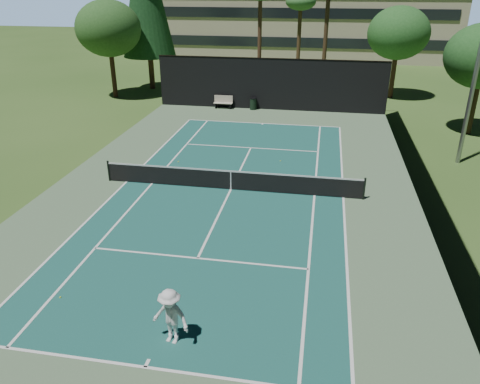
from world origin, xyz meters
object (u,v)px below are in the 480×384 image
object	(u,v)px
tennis_ball_b	(178,162)
park_bench	(223,102)
tennis_ball_a	(60,297)
trash_bin	(253,104)
player	(171,317)
tennis_net	(231,179)
tennis_ball_d	(157,153)
tennis_ball_c	(280,161)

from	to	relation	value
tennis_ball_b	park_bench	bearing A→B (deg)	90.16
tennis_ball_a	trash_bin	size ratio (longest dim) A/B	0.07
tennis_ball_a	tennis_ball_b	distance (m)	12.71
player	tennis_ball_a	size ratio (longest dim) A/B	27.57
tennis_net	trash_bin	xyz separation A→B (m)	(-1.29, 15.74, -0.08)
tennis_ball_b	tennis_ball_d	bearing A→B (deg)	143.64
tennis_ball_c	tennis_ball_d	bearing A→B (deg)	179.40
tennis_net	tennis_ball_b	world-z (taller)	tennis_net
tennis_ball_a	tennis_ball_d	bearing A→B (deg)	96.48
tennis_ball_a	trash_bin	xyz separation A→B (m)	(2.53, 25.24, 0.45)
park_bench	trash_bin	distance (m)	2.44
tennis_net	player	bearing A→B (deg)	-87.83
tennis_net	park_bench	distance (m)	16.16
tennis_net	tennis_ball_c	xyz separation A→B (m)	(2.03, 4.40, -0.52)
tennis_net	tennis_ball_a	distance (m)	10.25
tennis_ball_b	trash_bin	world-z (taller)	trash_bin
trash_bin	tennis_ball_a	bearing A→B (deg)	-95.73
trash_bin	park_bench	bearing A→B (deg)	-179.61
tennis_ball_c	trash_bin	bearing A→B (deg)	106.32
trash_bin	tennis_ball_c	bearing A→B (deg)	-73.68
tennis_ball_b	trash_bin	distance (m)	12.76
tennis_ball_c	park_bench	size ratio (longest dim) A/B	0.05
player	trash_bin	size ratio (longest dim) A/B	1.87
player	tennis_ball_c	xyz separation A→B (m)	(1.62, 15.18, -0.85)
tennis_ball_a	tennis_ball_c	xyz separation A→B (m)	(5.85, 13.90, 0.00)
player	trash_bin	xyz separation A→B (m)	(-1.70, 26.52, -0.40)
tennis_ball_a	tennis_ball_d	world-z (taller)	tennis_ball_a
park_bench	tennis_net	bearing A→B (deg)	-76.67
tennis_net	tennis_ball_b	xyz separation A→B (m)	(-3.69, 3.21, -0.52)
park_bench	tennis_ball_c	bearing A→B (deg)	-63.05
tennis_net	tennis_ball_b	bearing A→B (deg)	138.97
tennis_ball_c	park_bench	world-z (taller)	park_bench
tennis_ball_a	park_bench	bearing A→B (deg)	89.78
tennis_net	player	size ratio (longest dim) A/B	7.31
tennis_ball_d	park_bench	world-z (taller)	park_bench
tennis_ball_c	tennis_ball_d	world-z (taller)	tennis_ball_c
tennis_ball_d	trash_bin	size ratio (longest dim) A/B	0.07
tennis_net	park_bench	bearing A→B (deg)	103.33
tennis_net	player	world-z (taller)	player
player	tennis_ball_b	world-z (taller)	player
tennis_ball_b	tennis_ball_d	world-z (taller)	tennis_ball_b
player	tennis_ball_d	xyz separation A→B (m)	(-5.82, 15.25, -0.85)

